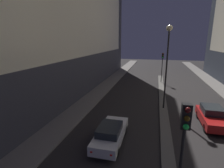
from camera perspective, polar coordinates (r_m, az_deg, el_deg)
median_strip at (r=21.48m, az=16.26°, el=-5.91°), size 0.83×33.05×0.12m
traffic_light_near at (r=6.88m, az=22.30°, el=-16.76°), size 0.32×0.42×5.04m
traffic_light_mid at (r=30.89m, az=16.14°, el=7.21°), size 0.32×0.42×5.04m
street_lamp at (r=18.54m, az=17.77°, el=10.66°), size 0.60×0.60×8.53m
car_left_lane at (r=12.94m, az=-0.48°, el=-15.81°), size 1.76×4.68×1.48m
car_right_lane at (r=17.64m, az=29.92°, el=-9.17°), size 1.89×4.41×1.61m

